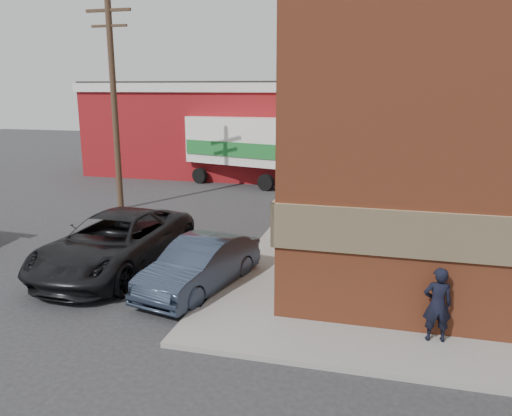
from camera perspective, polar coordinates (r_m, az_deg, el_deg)
The scene contains 8 objects.
ground at distance 12.18m, azimuth -4.99°, elevation -11.92°, with size 90.00×90.00×0.00m, color #28282B.
sidewalk_west at distance 20.26m, azimuth 5.17°, elevation -1.27°, with size 1.80×18.00×0.12m, color gray.
warehouse at distance 31.96m, azimuth -3.22°, elevation 9.21°, with size 16.30×8.30×5.60m.
utility_pole at distance 22.39m, azimuth -15.92°, elevation 11.82°, with size 2.00×0.26×9.00m.
man at distance 11.03m, azimuth 20.01°, elevation -10.32°, with size 0.58×0.38×1.60m, color black.
sedan at distance 13.31m, azimuth -6.42°, elevation -6.49°, with size 1.45×4.16×1.37m, color #283244.
suv_a at distance 15.19m, azimuth -15.80°, elevation -3.81°, with size 2.76×5.98×1.66m, color black.
box_truck at distance 27.27m, azimuth -0.48°, elevation 7.04°, with size 7.80×4.04×3.69m.
Camera 1 is at (3.78, -10.33, 5.23)m, focal length 35.00 mm.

